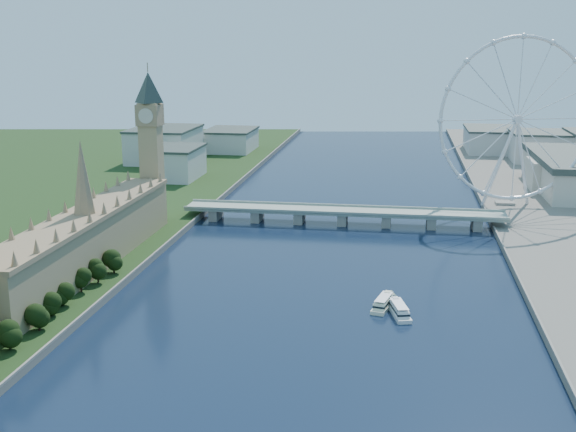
# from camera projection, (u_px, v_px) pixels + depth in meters

# --- Properties ---
(tree_row) EXTENTS (8.75, 200.75, 19.80)m
(tree_row) POSITION_uv_depth(u_px,v_px,m) (14.00, 334.00, 289.02)
(tree_row) COLOR black
(tree_row) RESTS_ON ground
(parliament_range) EXTENTS (24.00, 200.00, 70.00)m
(parliament_range) POSITION_uv_depth(u_px,v_px,m) (87.00, 240.00, 388.72)
(parliament_range) COLOR tan
(parliament_range) RESTS_ON ground
(big_ben) EXTENTS (20.02, 20.02, 110.00)m
(big_ben) POSITION_uv_depth(u_px,v_px,m) (150.00, 128.00, 480.96)
(big_ben) COLOR tan
(big_ben) RESTS_ON ground
(westminster_bridge) EXTENTS (220.00, 22.00, 9.50)m
(westminster_bridge) POSITION_uv_depth(u_px,v_px,m) (343.00, 214.00, 497.12)
(westminster_bridge) COLOR gray
(westminster_bridge) RESTS_ON ground
(london_eye) EXTENTS (113.60, 39.12, 124.30)m
(london_eye) POSITION_uv_depth(u_px,v_px,m) (517.00, 120.00, 517.54)
(london_eye) COLOR silver
(london_eye) RESTS_ON ground
(county_hall) EXTENTS (54.00, 144.00, 35.00)m
(county_hall) POSITION_uv_depth(u_px,v_px,m) (566.00, 193.00, 597.23)
(county_hall) COLOR beige
(county_hall) RESTS_ON ground
(city_skyline) EXTENTS (505.00, 280.00, 32.00)m
(city_skyline) POSITION_uv_depth(u_px,v_px,m) (402.00, 147.00, 738.40)
(city_skyline) COLOR beige
(city_skyline) RESTS_ON ground
(tour_boat_near) EXTENTS (12.80, 27.36, 5.83)m
(tour_boat_near) POSITION_uv_depth(u_px,v_px,m) (383.00, 307.00, 342.06)
(tour_boat_near) COLOR beige
(tour_boat_near) RESTS_ON ground
(tour_boat_far) EXTENTS (13.31, 27.88, 5.94)m
(tour_boat_far) POSITION_uv_depth(u_px,v_px,m) (399.00, 315.00, 332.84)
(tour_boat_far) COLOR silver
(tour_boat_far) RESTS_ON ground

